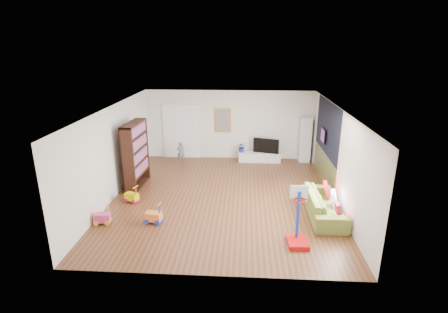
# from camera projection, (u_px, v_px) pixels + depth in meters

# --- Properties ---
(floor) EXTENTS (6.50, 7.50, 0.00)m
(floor) POSITION_uv_depth(u_px,v_px,m) (223.00, 197.00, 10.53)
(floor) COLOR brown
(floor) RESTS_ON ground
(ceiling) EXTENTS (6.50, 7.50, 0.00)m
(ceiling) POSITION_uv_depth(u_px,v_px,m) (223.00, 108.00, 9.69)
(ceiling) COLOR white
(ceiling) RESTS_ON ground
(wall_back) EXTENTS (6.50, 0.00, 2.70)m
(wall_back) POSITION_uv_depth(u_px,v_px,m) (229.00, 125.00, 13.66)
(wall_back) COLOR silver
(wall_back) RESTS_ON ground
(wall_front) EXTENTS (6.50, 0.00, 2.70)m
(wall_front) POSITION_uv_depth(u_px,v_px,m) (210.00, 215.00, 6.55)
(wall_front) COLOR silver
(wall_front) RESTS_ON ground
(wall_left) EXTENTS (0.00, 7.50, 2.70)m
(wall_left) POSITION_uv_depth(u_px,v_px,m) (113.00, 152.00, 10.30)
(wall_left) COLOR silver
(wall_left) RESTS_ON ground
(wall_right) EXTENTS (0.00, 7.50, 2.70)m
(wall_right) POSITION_uv_depth(u_px,v_px,m) (337.00, 156.00, 9.92)
(wall_right) COLOR white
(wall_right) RESTS_ON ground
(navy_accent) EXTENTS (0.01, 3.20, 1.70)m
(navy_accent) POSITION_uv_depth(u_px,v_px,m) (327.00, 128.00, 11.09)
(navy_accent) COLOR black
(navy_accent) RESTS_ON wall_right
(olive_wainscot) EXTENTS (0.01, 3.20, 1.00)m
(olive_wainscot) POSITION_uv_depth(u_px,v_px,m) (324.00, 168.00, 11.51)
(olive_wainscot) COLOR brown
(olive_wainscot) RESTS_ON wall_right
(doorway) EXTENTS (1.45, 0.06, 2.10)m
(doorway) POSITION_uv_depth(u_px,v_px,m) (181.00, 132.00, 13.83)
(doorway) COLOR white
(doorway) RESTS_ON ground
(painting_back) EXTENTS (0.62, 0.06, 0.92)m
(painting_back) POSITION_uv_depth(u_px,v_px,m) (223.00, 120.00, 13.58)
(painting_back) COLOR gold
(painting_back) RESTS_ON wall_back
(artwork_right) EXTENTS (0.04, 0.56, 0.46)m
(artwork_right) POSITION_uv_depth(u_px,v_px,m) (323.00, 135.00, 11.38)
(artwork_right) COLOR #7F3F8C
(artwork_right) RESTS_ON wall_right
(media_console) EXTENTS (1.62, 0.41, 0.38)m
(media_console) POSITION_uv_depth(u_px,v_px,m) (259.00, 157.00, 13.58)
(media_console) COLOR silver
(media_console) RESTS_ON ground
(tall_cabinet) EXTENTS (0.41, 0.41, 1.76)m
(tall_cabinet) POSITION_uv_depth(u_px,v_px,m) (305.00, 140.00, 13.40)
(tall_cabinet) COLOR silver
(tall_cabinet) RESTS_ON ground
(bookshelf) EXTENTS (0.43, 1.45, 2.10)m
(bookshelf) POSITION_uv_depth(u_px,v_px,m) (136.00, 155.00, 11.00)
(bookshelf) COLOR black
(bookshelf) RESTS_ON ground
(sofa) EXTENTS (0.86, 2.16, 0.63)m
(sofa) POSITION_uv_depth(u_px,v_px,m) (324.00, 204.00, 9.32)
(sofa) COLOR olive
(sofa) RESTS_ON ground
(basketball_hoop) EXTENTS (0.50, 0.60, 1.38)m
(basketball_hoop) POSITION_uv_depth(u_px,v_px,m) (299.00, 217.00, 7.85)
(basketball_hoop) COLOR #B70B0B
(basketball_hoop) RESTS_ON ground
(ride_on_yellow) EXTENTS (0.44, 0.35, 0.51)m
(ride_on_yellow) POSITION_uv_depth(u_px,v_px,m) (131.00, 194.00, 10.12)
(ride_on_yellow) COLOR #E1D000
(ride_on_yellow) RESTS_ON ground
(ride_on_orange) EXTENTS (0.44, 0.31, 0.54)m
(ride_on_orange) POSITION_uv_depth(u_px,v_px,m) (153.00, 213.00, 8.94)
(ride_on_orange) COLOR orange
(ride_on_orange) RESTS_ON ground
(ride_on_pink) EXTENTS (0.42, 0.29, 0.53)m
(ride_on_pink) POSITION_uv_depth(u_px,v_px,m) (102.00, 214.00, 8.91)
(ride_on_pink) COLOR #D43C73
(ride_on_pink) RESTS_ON ground
(child) EXTENTS (0.33, 0.26, 0.81)m
(child) POSITION_uv_depth(u_px,v_px,m) (181.00, 152.00, 13.41)
(child) COLOR slate
(child) RESTS_ON ground
(tv) EXTENTS (0.99, 0.40, 0.57)m
(tv) POSITION_uv_depth(u_px,v_px,m) (267.00, 145.00, 13.44)
(tv) COLOR black
(tv) RESTS_ON media_console
(vase_plant) EXTENTS (0.38, 0.33, 0.39)m
(vase_plant) POSITION_uv_depth(u_px,v_px,m) (242.00, 147.00, 13.51)
(vase_plant) COLOR navy
(vase_plant) RESTS_ON media_console
(pillow_left) EXTENTS (0.10, 0.35, 0.34)m
(pillow_left) POSITION_uv_depth(u_px,v_px,m) (338.00, 209.00, 8.67)
(pillow_left) COLOR #AC2239
(pillow_left) RESTS_ON sofa
(pillow_center) EXTENTS (0.19, 0.42, 0.40)m
(pillow_center) POSITION_uv_depth(u_px,v_px,m) (334.00, 199.00, 9.25)
(pillow_center) COLOR white
(pillow_center) RESTS_ON sofa
(pillow_right) EXTENTS (0.16, 0.41, 0.40)m
(pillow_right) POSITION_uv_depth(u_px,v_px,m) (326.00, 189.00, 9.82)
(pillow_right) COLOR #AA1217
(pillow_right) RESTS_ON sofa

